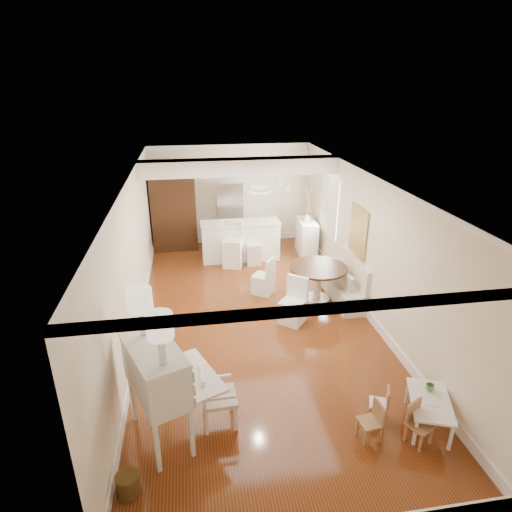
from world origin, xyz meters
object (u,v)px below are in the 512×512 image
object	(u,v)px
secretary_bureau	(158,394)
pantry_cabinet	(174,209)
kids_chair_c	(420,424)
bar_stool_right	(254,248)
kids_table	(428,413)
gustavian_armchair	(219,396)
slip_chair_near	(293,301)
wicker_basket	(128,484)
bar_stool_left	(233,245)
fridge	(243,215)
dining_table	(317,284)
slip_chair_far	(263,275)
sideboard	(307,237)
kids_chair_a	(370,422)
breakfast_counter	(241,241)
kids_chair_b	(379,403)

from	to	relation	value
secretary_bureau	pantry_cabinet	world-z (taller)	pantry_cabinet
kids_chair_c	bar_stool_right	xyz separation A→B (m)	(-1.23, 6.16, 0.15)
kids_table	pantry_cabinet	xyz separation A→B (m)	(-3.50, 7.37, 0.93)
gustavian_armchair	slip_chair_near	xyz separation A→B (m)	(1.62, 2.44, 0.02)
wicker_basket	bar_stool_right	size ratio (longest dim) A/B	0.30
kids_table	bar_stool_left	size ratio (longest dim) A/B	0.75
secretary_bureau	fridge	xyz separation A→B (m)	(2.00, 6.97, 0.19)
kids_table	dining_table	distance (m)	3.71
kids_table	bar_stool_right	size ratio (longest dim) A/B	0.97
gustavian_armchair	slip_chair_far	distance (m)	3.97
pantry_cabinet	fridge	distance (m)	1.92
secretary_bureau	kids_chair_c	world-z (taller)	secretary_bureau
pantry_cabinet	sideboard	xyz separation A→B (m)	(3.51, -0.99, -0.68)
sideboard	dining_table	bearing A→B (deg)	-96.32
secretary_bureau	kids_chair_a	world-z (taller)	secretary_bureau
slip_chair_far	pantry_cabinet	bearing A→B (deg)	-114.33
kids_table	bar_stool_left	world-z (taller)	bar_stool_left
bar_stool_left	bar_stool_right	size ratio (longest dim) A/B	1.29
secretary_bureau	kids_chair_c	size ratio (longest dim) A/B	2.38
breakfast_counter	slip_chair_far	bearing A→B (deg)	-82.97
kids_chair_a	gustavian_armchair	bearing A→B (deg)	-114.34
kids_table	kids_chair_c	bearing A→B (deg)	-136.40
secretary_bureau	kids_chair_b	distance (m)	3.02
kids_table	sideboard	xyz separation A→B (m)	(0.01, 6.38, 0.25)
kids_table	sideboard	bearing A→B (deg)	89.88
bar_stool_left	pantry_cabinet	distance (m)	2.17
kids_chair_a	breakfast_counter	distance (m)	6.45
bar_stool_right	pantry_cabinet	xyz separation A→B (m)	(-1.99, 1.47, 0.70)
gustavian_armchair	breakfast_counter	xyz separation A→B (m)	(1.02, 5.77, 0.07)
breakfast_counter	bar_stool_right	size ratio (longest dim) A/B	2.30
dining_table	breakfast_counter	world-z (taller)	breakfast_counter
fridge	secretary_bureau	bearing A→B (deg)	-106.01
slip_chair_near	gustavian_armchair	bearing A→B (deg)	-84.76
breakfast_counter	bar_stool_left	world-z (taller)	bar_stool_left
wicker_basket	sideboard	xyz separation A→B (m)	(3.96, 6.81, 0.34)
slip_chair_near	wicker_basket	bearing A→B (deg)	-90.21
bar_stool_left	slip_chair_far	bearing A→B (deg)	-56.45
dining_table	sideboard	distance (m)	2.75
gustavian_armchair	bar_stool_right	distance (m)	5.54
kids_chair_a	breakfast_counter	world-z (taller)	breakfast_counter
pantry_cabinet	fridge	bearing A→B (deg)	-0.90
kids_table	breakfast_counter	distance (m)	6.55
bar_stool_right	sideboard	bearing A→B (deg)	19.27
kids_table	breakfast_counter	bearing A→B (deg)	105.98
dining_table	secretary_bureau	bearing A→B (deg)	-133.22
secretary_bureau	kids_table	xyz separation A→B (m)	(3.60, -0.36, -0.49)
kids_chair_a	kids_chair_c	distance (m)	0.64
dining_table	fridge	bearing A→B (deg)	106.93
wicker_basket	bar_stool_left	bearing A→B (deg)	73.22
kids_chair_b	dining_table	distance (m)	3.44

